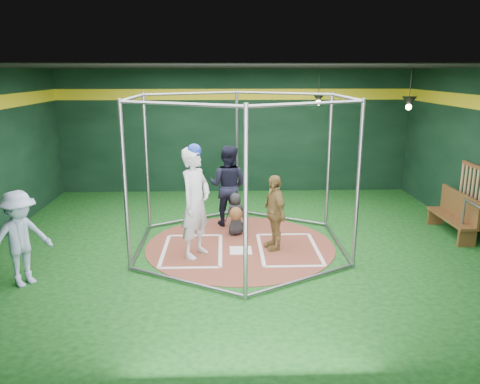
{
  "coord_description": "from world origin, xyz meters",
  "views": [
    {
      "loc": [
        -0.31,
        -8.89,
        3.42
      ],
      "look_at": [
        0.0,
        0.1,
        1.1
      ],
      "focal_mm": 35.0,
      "sensor_mm": 36.0,
      "label": 1
    }
  ],
  "objects_px": {
    "visitor_leopard": "(274,212)",
    "dugout_bench": "(455,213)",
    "umpire": "(228,186)",
    "batter_figure": "(195,202)"
  },
  "relations": [
    {
      "from": "visitor_leopard",
      "to": "dugout_bench",
      "type": "distance_m",
      "value": 4.03
    },
    {
      "from": "visitor_leopard",
      "to": "dugout_bench",
      "type": "xyz_separation_m",
      "value": [
        3.96,
        0.69,
        -0.28
      ]
    },
    {
      "from": "batter_figure",
      "to": "umpire",
      "type": "xyz_separation_m",
      "value": [
        0.62,
        1.84,
        -0.15
      ]
    },
    {
      "from": "dugout_bench",
      "to": "batter_figure",
      "type": "bearing_deg",
      "value": -169.63
    },
    {
      "from": "visitor_leopard",
      "to": "dugout_bench",
      "type": "height_order",
      "value": "visitor_leopard"
    },
    {
      "from": "dugout_bench",
      "to": "visitor_leopard",
      "type": "bearing_deg",
      "value": -170.16
    },
    {
      "from": "umpire",
      "to": "dugout_bench",
      "type": "bearing_deg",
      "value": -170.81
    },
    {
      "from": "batter_figure",
      "to": "umpire",
      "type": "distance_m",
      "value": 1.95
    },
    {
      "from": "batter_figure",
      "to": "dugout_bench",
      "type": "distance_m",
      "value": 5.6
    },
    {
      "from": "visitor_leopard",
      "to": "umpire",
      "type": "relative_size",
      "value": 0.81
    }
  ]
}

